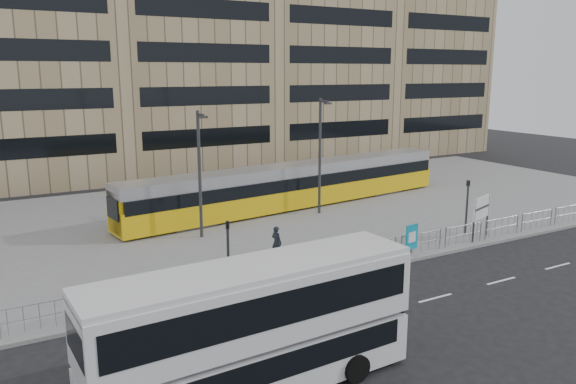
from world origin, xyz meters
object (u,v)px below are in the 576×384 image
double_decker_bus (255,325)px  pedestrian (277,242)px  ad_panel (412,237)px  station_sign (481,210)px  lamp_post_west (200,169)px  lamp_post_east (320,151)px  tram (295,185)px  traffic_light_west (228,247)px  traffic_light_east (467,200)px

double_decker_bus → pedestrian: 11.79m
ad_panel → pedestrian: size_ratio=0.99×
station_sign → ad_panel: bearing=164.4°
lamp_post_west → lamp_post_east: (8.69, 1.36, 0.21)m
double_decker_bus → ad_panel: bearing=27.4°
tram → ad_panel: (-0.15, -11.94, -0.54)m
pedestrian → lamp_post_west: lamp_post_west is taller
pedestrian → lamp_post_west: bearing=0.1°
traffic_light_west → lamp_post_east: bearing=64.1°
tram → traffic_light_east: 11.68m
lamp_post_east → ad_panel: bearing=-93.9°
tram → pedestrian: (-6.26, -8.94, -0.67)m
traffic_light_east → lamp_post_west: bearing=141.2°
double_decker_bus → pedestrian: double_decker_bus is taller
double_decker_bus → ad_panel: double_decker_bus is taller
double_decker_bus → pedestrian: bearing=56.1°
double_decker_bus → lamp_post_east: lamp_post_east is taller
traffic_light_west → traffic_light_east: same height
lamp_post_west → tram: bearing=24.5°
tram → traffic_light_east: bearing=-70.3°
double_decker_bus → lamp_post_east: (12.84, 16.59, 2.13)m
pedestrian → traffic_light_west: (-3.85, -2.92, 1.16)m
station_sign → lamp_post_west: 15.65m
tram → traffic_light_east: size_ratio=8.16×
ad_panel → lamp_post_east: 10.09m
ad_panel → pedestrian: (-6.10, 3.00, -0.13)m
station_sign → ad_panel: 5.38m
traffic_light_west → ad_panel: bearing=21.8°
traffic_light_west → lamp_post_east: 14.38m
double_decker_bus → tram: 22.64m
tram → station_sign: tram is taller
ad_panel → lamp_post_west: bearing=124.9°
double_decker_bus → traffic_light_east: double_decker_bus is taller
ad_panel → pedestrian: pedestrian is taller
ad_panel → pedestrian: bearing=144.4°
traffic_light_east → station_sign: bearing=-108.1°
double_decker_bus → traffic_light_east: (17.64, 8.55, 0.00)m
pedestrian → traffic_light_west: size_ratio=0.53×
ad_panel → traffic_light_east: size_ratio=0.52×
double_decker_bus → lamp_post_west: size_ratio=1.40×
double_decker_bus → lamp_post_east: size_ratio=1.32×
lamp_post_west → pedestrian: bearing=-69.6°
tram → ad_panel: tram is taller
ad_panel → traffic_light_west: (-9.95, 0.08, 1.03)m
lamp_post_east → station_sign: bearing=-63.0°
station_sign → traffic_light_east: 1.20m
traffic_light_east → lamp_post_east: bearing=108.3°
tram → station_sign: size_ratio=10.57×
traffic_light_west → lamp_post_east: size_ratio=0.41×
tram → lamp_post_west: bearing=-162.8°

